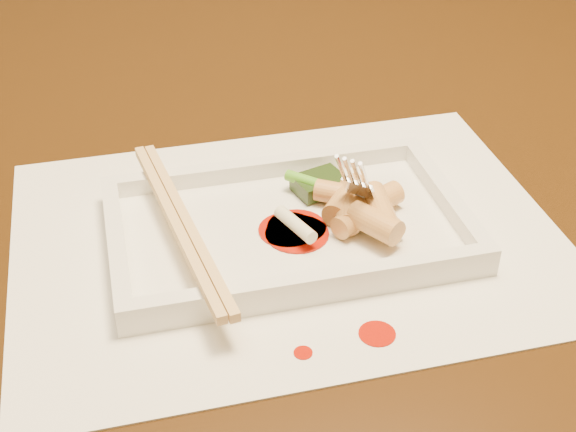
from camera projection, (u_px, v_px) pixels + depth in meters
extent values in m
cube|color=black|center=(198.00, 158.00, 0.73)|extent=(1.40, 0.90, 0.04)
cylinder|color=black|center=(542.00, 192.00, 1.36)|extent=(0.07, 0.07, 0.71)
cube|color=white|center=(288.00, 237.00, 0.59)|extent=(0.40, 0.30, 0.00)
cylinder|color=#B51505|center=(377.00, 334.00, 0.51)|extent=(0.02, 0.02, 0.00)
cylinder|color=#B51505|center=(303.00, 353.00, 0.50)|extent=(0.01, 0.01, 0.00)
cube|color=white|center=(288.00, 231.00, 0.59)|extent=(0.26, 0.16, 0.01)
cube|color=white|center=(266.00, 167.00, 0.64)|extent=(0.26, 0.01, 0.01)
cube|color=white|center=(315.00, 283.00, 0.53)|extent=(0.26, 0.01, 0.01)
cube|color=white|center=(116.00, 244.00, 0.56)|extent=(0.01, 0.14, 0.01)
cube|color=white|center=(446.00, 197.00, 0.61)|extent=(0.01, 0.14, 0.01)
cube|color=black|center=(319.00, 184.00, 0.62)|extent=(0.04, 0.04, 0.01)
cylinder|color=#EAEACC|center=(295.00, 224.00, 0.57)|extent=(0.02, 0.04, 0.01)
cylinder|color=#429A18|center=(335.00, 190.00, 0.61)|extent=(0.07, 0.07, 0.01)
cube|color=#DFB06F|center=(175.00, 223.00, 0.56)|extent=(0.04, 0.21, 0.01)
cube|color=#DFB06F|center=(186.00, 222.00, 0.57)|extent=(0.04, 0.21, 0.01)
cylinder|color=#B51505|center=(288.00, 230.00, 0.59)|extent=(0.04, 0.04, 0.00)
cylinder|color=#B51505|center=(297.00, 227.00, 0.59)|extent=(0.04, 0.04, 0.00)
cylinder|color=#B51505|center=(297.00, 234.00, 0.58)|extent=(0.05, 0.05, 0.00)
cylinder|color=#E0B368|center=(358.00, 217.00, 0.58)|extent=(0.04, 0.04, 0.02)
cylinder|color=#E0B368|center=(372.00, 203.00, 0.60)|extent=(0.05, 0.04, 0.02)
cylinder|color=#E0B368|center=(375.00, 223.00, 0.57)|extent=(0.04, 0.04, 0.02)
cylinder|color=#E0B368|center=(344.00, 195.00, 0.61)|extent=(0.05, 0.04, 0.02)
cylinder|color=#E0B368|center=(349.00, 206.00, 0.59)|extent=(0.04, 0.05, 0.02)
cylinder|color=#E0B368|center=(380.00, 211.00, 0.58)|extent=(0.02, 0.05, 0.02)
cylinder|color=#E0B368|center=(345.00, 200.00, 0.60)|extent=(0.05, 0.05, 0.02)
cylinder|color=#E0B368|center=(377.00, 215.00, 0.58)|extent=(0.03, 0.05, 0.02)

